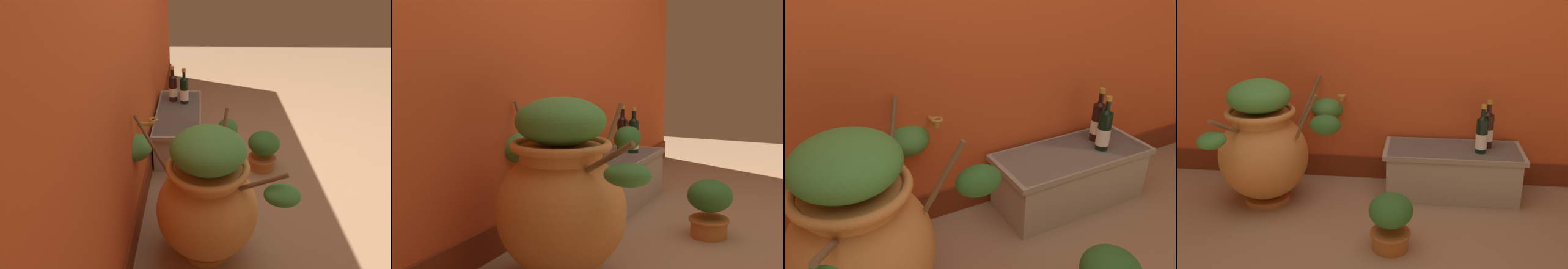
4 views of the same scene
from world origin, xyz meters
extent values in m
cube|color=maroon|center=(0.00, 1.10, 0.08)|extent=(4.40, 0.02, 0.16)
cylinder|color=#B28433|center=(-0.21, 1.05, 0.58)|extent=(0.02, 0.10, 0.02)
torus|color=#B28433|center=(-0.21, 1.00, 0.61)|extent=(0.06, 0.06, 0.01)
ellipsoid|color=#CC7F3D|center=(-0.64, 0.68, 0.31)|extent=(0.54, 0.54, 0.54)
cylinder|color=#CC7F3D|center=(-0.64, 0.68, 0.54)|extent=(0.34, 0.34, 0.09)
torus|color=#CC7F3D|center=(-0.64, 0.68, 0.58)|extent=(0.42, 0.42, 0.04)
cylinder|color=brown|center=(-0.75, 0.42, 0.57)|extent=(0.08, 0.22, 0.15)
cylinder|color=brown|center=(-0.34, 0.59, 0.59)|extent=(0.16, 0.06, 0.28)
ellipsoid|color=#2D6628|center=(-0.22, 0.55, 0.56)|extent=(0.18, 0.12, 0.11)
cylinder|color=brown|center=(-0.43, 0.98, 0.56)|extent=(0.15, 0.22, 0.35)
ellipsoid|color=#428438|center=(-0.33, 1.12, 0.49)|extent=(0.22, 0.24, 0.15)
ellipsoid|color=#428438|center=(-0.64, 0.68, 0.68)|extent=(0.37, 0.37, 0.20)
cube|color=#B2A893|center=(0.52, 0.90, 0.16)|extent=(0.82, 0.34, 0.32)
cube|color=#A09785|center=(0.52, 0.90, 0.30)|extent=(0.87, 0.36, 0.03)
cylinder|color=black|center=(0.72, 0.95, 0.42)|extent=(0.07, 0.07, 0.21)
cone|color=black|center=(0.72, 0.95, 0.54)|extent=(0.07, 0.07, 0.04)
cylinder|color=black|center=(0.72, 0.95, 0.58)|extent=(0.03, 0.03, 0.10)
cylinder|color=#B7932D|center=(0.72, 0.95, 0.61)|extent=(0.03, 0.03, 0.02)
cylinder|color=white|center=(0.72, 0.95, 0.40)|extent=(0.07, 0.07, 0.08)
cylinder|color=black|center=(0.68, 0.85, 0.42)|extent=(0.07, 0.07, 0.21)
cone|color=black|center=(0.68, 0.85, 0.54)|extent=(0.07, 0.07, 0.04)
cylinder|color=black|center=(0.68, 0.85, 0.57)|extent=(0.03, 0.03, 0.09)
cylinder|color=#B7932D|center=(0.68, 0.85, 0.61)|extent=(0.03, 0.03, 0.02)
cylinder|color=silver|center=(0.68, 0.85, 0.39)|extent=(0.07, 0.07, 0.09)
camera|label=1|loc=(-2.05, 0.73, 1.58)|focal=31.86mm
camera|label=2|loc=(-2.37, -0.26, 0.92)|focal=45.30mm
camera|label=3|loc=(-0.72, -0.43, 1.31)|focal=34.15mm
camera|label=4|loc=(0.31, -1.79, 1.36)|focal=41.50mm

